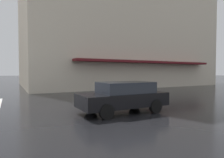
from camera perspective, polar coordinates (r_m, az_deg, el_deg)
name	(u,v)px	position (r m, az deg, el deg)	size (l,w,h in m)	color
haussmann_block_corner	(112,8)	(31.28, 0.02, 20.38)	(18.43, 25.31, 23.91)	beige
car_black	(124,96)	(8.92, 3.45, -5.11)	(1.85, 4.10, 1.41)	black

